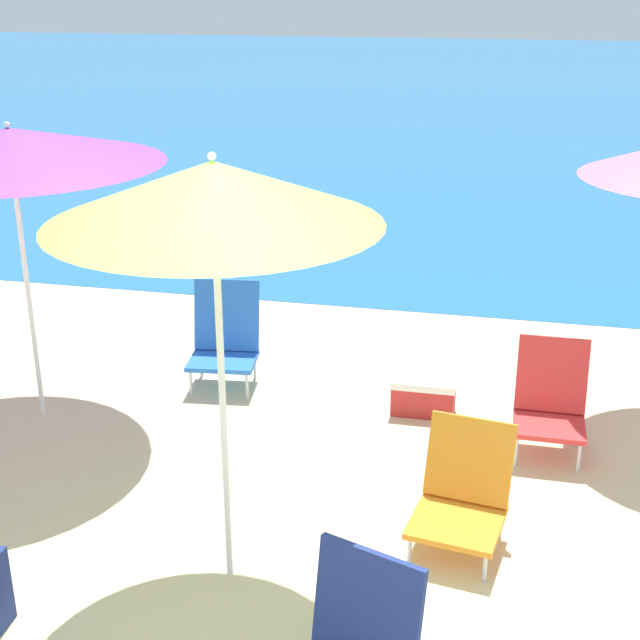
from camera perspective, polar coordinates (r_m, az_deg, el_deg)
ground_plane at (r=4.70m, az=-3.65°, el=-19.67°), size 60.00×60.00×0.00m
sea_water at (r=28.31m, az=10.64°, el=14.68°), size 60.00×40.00×0.01m
beach_umbrella_purple at (r=6.42m, az=-19.24°, el=10.46°), size 2.08×2.08×2.16m
beach_umbrella_lime at (r=4.19m, az=-6.84°, el=8.04°), size 1.61×1.61×2.32m
beach_chair_orange at (r=5.24m, az=9.14°, el=-10.79°), size 0.58×0.67×0.70m
beach_chair_blue at (r=7.11m, az=-6.10°, el=-0.99°), size 0.58×0.56×0.82m
beach_chair_red at (r=6.28m, az=14.53°, el=-4.89°), size 0.48×0.53×0.77m
cooler_box at (r=6.72m, az=6.65°, el=-4.78°), size 0.48×0.27×0.28m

